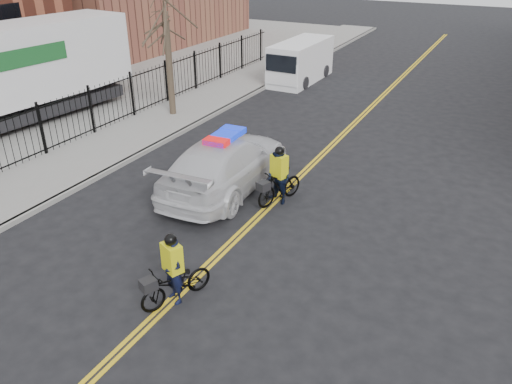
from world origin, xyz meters
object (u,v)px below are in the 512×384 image
object	(u,v)px
cargo_van	(300,62)
cyclist_far	(279,181)
cyclist_near	(174,278)
police_cruiser	(226,163)

from	to	relation	value
cargo_van	cyclist_far	bearing A→B (deg)	-68.79
cyclist_near	cyclist_far	world-z (taller)	cyclist_far
cargo_van	cyclist_near	size ratio (longest dim) A/B	2.81
police_cruiser	cyclist_near	world-z (taller)	police_cruiser
cyclist_far	police_cruiser	bearing A→B (deg)	-164.30
cargo_van	cyclist_near	xyz separation A→B (m)	(5.02, -18.89, -0.46)
police_cruiser	cyclist_far	distance (m)	1.93
police_cruiser	cyclist_near	distance (m)	5.74
police_cruiser	cyclist_near	bearing A→B (deg)	105.96
cargo_van	cyclist_near	world-z (taller)	cargo_van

